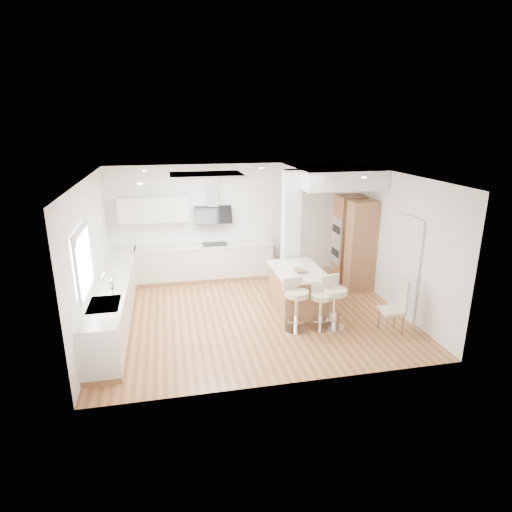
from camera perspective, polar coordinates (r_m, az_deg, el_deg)
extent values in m
plane|color=#B07241|center=(8.85, -0.45, -7.71)|extent=(6.00, 6.00, 0.00)
cube|color=white|center=(8.85, -0.45, -7.71)|extent=(6.00, 5.00, 0.02)
cube|color=white|center=(10.73, -3.12, 4.73)|extent=(6.00, 0.04, 2.80)
cube|color=white|center=(8.32, -21.17, -0.27)|extent=(0.04, 5.00, 2.80)
cube|color=white|center=(9.39, 17.79, 2.03)|extent=(0.04, 5.00, 2.80)
cube|color=silver|center=(8.54, -6.67, 10.70)|extent=(1.40, 0.95, 0.05)
cube|color=white|center=(8.54, -6.67, 10.60)|extent=(1.25, 0.80, 0.03)
cylinder|color=white|center=(9.41, -14.64, 10.94)|extent=(0.10, 0.10, 0.02)
cylinder|color=white|center=(7.43, -15.22, 9.27)|extent=(0.10, 0.10, 0.02)
cylinder|color=white|center=(9.63, 0.68, 11.63)|extent=(0.10, 0.10, 0.02)
cylinder|color=white|center=(9.59, 10.30, 11.34)|extent=(0.10, 0.10, 0.02)
cylinder|color=white|center=(8.23, 14.22, 10.10)|extent=(0.10, 0.10, 0.02)
cube|color=white|center=(7.40, -22.09, -0.49)|extent=(0.03, 1.15, 0.95)
cube|color=silver|center=(7.27, -22.46, 3.30)|extent=(0.04, 1.28, 0.06)
cube|color=silver|center=(7.56, -21.58, -4.13)|extent=(0.04, 1.28, 0.06)
cube|color=silver|center=(6.83, -22.83, -2.04)|extent=(0.04, 0.06, 0.95)
cube|color=silver|center=(7.97, -21.31, 0.84)|extent=(0.04, 0.06, 0.95)
cube|color=#B5B8BD|center=(7.28, -22.28, 2.74)|extent=(0.03, 1.18, 0.14)
cube|color=#403932|center=(9.00, 19.30, -1.44)|extent=(0.02, 0.90, 2.00)
cube|color=silver|center=(8.99, 19.22, -1.45)|extent=(0.05, 1.00, 2.10)
cube|color=#9E6D43|center=(8.99, -18.09, -7.89)|extent=(0.60, 4.50, 0.10)
cube|color=silver|center=(8.82, -18.35, -5.36)|extent=(0.60, 4.50, 0.76)
cube|color=beige|center=(8.67, -18.60, -2.92)|extent=(0.63, 4.50, 0.04)
cube|color=#B5B6BA|center=(7.52, -19.60, -6.12)|extent=(0.50, 0.75, 0.02)
cube|color=#B5B6BA|center=(7.37, -19.73, -7.03)|extent=(0.40, 0.34, 0.10)
cube|color=#B5B6BA|center=(7.70, -19.40, -5.94)|extent=(0.40, 0.34, 0.10)
cylinder|color=silver|center=(7.71, -18.59, -3.90)|extent=(0.02, 0.02, 0.36)
torus|color=silver|center=(7.65, -19.24, -2.68)|extent=(0.18, 0.02, 0.18)
imported|color=#4B944C|center=(8.05, -18.82, -3.13)|extent=(0.17, 0.12, 0.33)
cube|color=#9E6D43|center=(10.75, -6.71, -2.86)|extent=(3.30, 0.60, 0.10)
cube|color=silver|center=(10.61, -6.80, -0.69)|extent=(3.30, 0.60, 0.76)
cube|color=beige|center=(10.49, -6.87, 1.39)|extent=(3.33, 0.63, 0.04)
cube|color=black|center=(10.51, -5.52, 1.60)|extent=(0.60, 0.40, 0.01)
cube|color=silver|center=(10.37, -13.50, 6.08)|extent=(1.60, 0.34, 0.60)
cube|color=#B5B6BA|center=(10.43, -5.85, 8.49)|extent=(0.25, 0.18, 0.70)
cube|color=black|center=(10.45, -5.71, 5.44)|extent=(0.90, 0.26, 0.44)
cube|color=silver|center=(9.48, 4.62, 2.98)|extent=(0.35, 0.35, 2.80)
cube|color=white|center=(10.02, 9.93, 10.55)|extent=(1.78, 2.20, 0.40)
cube|color=#9E6D43|center=(10.63, 12.21, 2.28)|extent=(0.62, 0.62, 2.10)
cube|color=#9E6D43|center=(10.02, 13.80, 1.23)|extent=(0.62, 0.40, 2.10)
cube|color=#B5B6BA|center=(10.44, 10.74, 3.52)|extent=(0.02, 0.55, 0.55)
cube|color=#B5B6BA|center=(10.60, 10.56, 0.48)|extent=(0.02, 0.55, 0.55)
cube|color=black|center=(10.44, 10.69, 3.52)|extent=(0.01, 0.45, 0.18)
cube|color=black|center=(10.59, 10.51, 0.48)|extent=(0.01, 0.45, 0.18)
cube|color=#9E6D43|center=(8.88, 5.53, -4.68)|extent=(0.90, 1.40, 0.86)
cube|color=beige|center=(8.72, 5.61, -1.94)|extent=(0.98, 1.48, 0.04)
imported|color=gray|center=(8.57, 5.92, -1.94)|extent=(0.26, 0.26, 0.06)
sphere|color=orange|center=(8.58, 6.17, -1.90)|extent=(0.07, 0.07, 0.07)
sphere|color=orange|center=(8.57, 5.62, -1.90)|extent=(0.07, 0.07, 0.07)
sphere|color=olive|center=(8.53, 6.00, -2.01)|extent=(0.07, 0.07, 0.07)
cylinder|color=silver|center=(8.23, 5.33, -9.74)|extent=(0.54, 0.54, 0.03)
cylinder|color=silver|center=(8.08, 5.40, -7.55)|extent=(0.09, 0.09, 0.67)
cylinder|color=silver|center=(8.13, 5.37, -8.41)|extent=(0.42, 0.42, 0.02)
cylinder|color=beige|center=(7.92, 5.48, -5.04)|extent=(0.52, 0.52, 0.10)
cube|color=beige|center=(8.00, 4.93, -3.60)|extent=(0.40, 0.13, 0.23)
cylinder|color=silver|center=(8.33, 8.49, -9.51)|extent=(0.49, 0.49, 0.03)
cylinder|color=silver|center=(8.20, 8.59, -7.57)|extent=(0.08, 0.08, 0.61)
cylinder|color=silver|center=(8.25, 8.55, -8.33)|extent=(0.38, 0.38, 0.01)
cylinder|color=beige|center=(8.06, 8.70, -5.34)|extent=(0.46, 0.46, 0.09)
cube|color=beige|center=(8.14, 8.59, -4.03)|extent=(0.36, 0.12, 0.21)
cylinder|color=silver|center=(8.42, 10.22, -9.30)|extent=(0.57, 0.57, 0.03)
cylinder|color=silver|center=(8.27, 10.35, -7.14)|extent=(0.09, 0.09, 0.68)
cylinder|color=silver|center=(8.32, 10.30, -7.99)|extent=(0.44, 0.44, 0.02)
cylinder|color=beige|center=(8.11, 10.50, -4.66)|extent=(0.54, 0.54, 0.10)
cube|color=beige|center=(8.18, 9.84, -3.27)|extent=(0.39, 0.16, 0.23)
cube|color=beige|center=(8.37, 17.64, -6.95)|extent=(0.43, 0.43, 0.05)
cube|color=beige|center=(8.34, 18.94, -4.96)|extent=(0.06, 0.38, 0.65)
cylinder|color=#9E6D43|center=(8.27, 16.97, -8.93)|extent=(0.03, 0.03, 0.40)
cylinder|color=#9E6D43|center=(8.53, 16.04, -8.00)|extent=(0.03, 0.03, 0.40)
cylinder|color=#9E6D43|center=(8.41, 18.99, -8.68)|extent=(0.03, 0.03, 0.40)
cylinder|color=#9E6D43|center=(8.66, 18.00, -7.77)|extent=(0.03, 0.03, 0.40)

